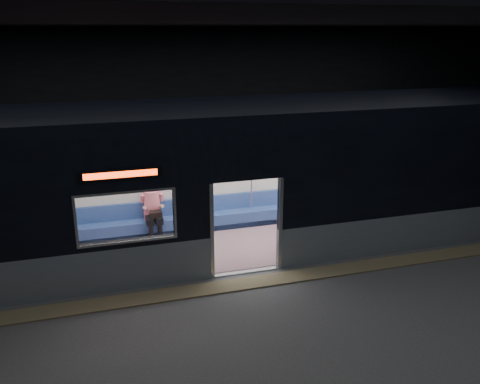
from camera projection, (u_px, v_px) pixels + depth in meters
name	position (u px, v px, depth m)	size (l,w,h in m)	color
station_floor	(262.00, 296.00, 9.84)	(24.00, 14.00, 0.01)	#47494C
station_envelope	(265.00, 107.00, 8.71)	(24.00, 14.00, 5.00)	black
tactile_strip	(253.00, 282.00, 10.33)	(22.80, 0.50, 0.03)	#8C7F59
metro_car	(227.00, 171.00, 11.59)	(18.00, 3.04, 3.35)	gray
passenger	(152.00, 206.00, 12.37)	(0.43, 0.73, 1.42)	black
handbag	(156.00, 214.00, 12.21)	(0.28, 0.24, 0.14)	black
transit_map	(311.00, 163.00, 13.63)	(1.07, 0.03, 0.70)	white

